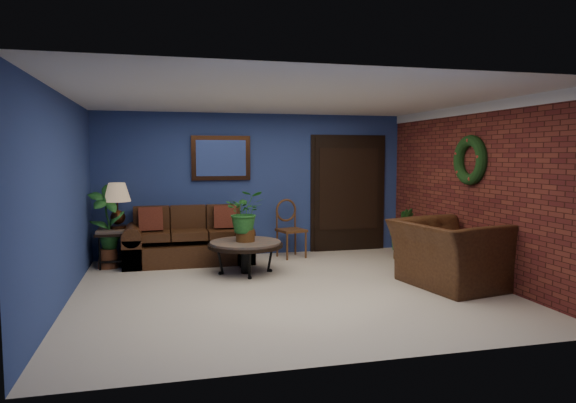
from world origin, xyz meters
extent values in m
plane|color=beige|center=(0.00, 0.00, 0.00)|extent=(5.50, 5.50, 0.00)
cube|color=navy|center=(0.00, 2.50, 1.25)|extent=(5.50, 0.04, 2.50)
cube|color=navy|center=(-2.75, 0.00, 1.25)|extent=(0.04, 5.00, 2.50)
cube|color=maroon|center=(2.75, 0.00, 1.25)|extent=(0.04, 5.00, 2.50)
cube|color=silver|center=(0.00, 0.00, 2.50)|extent=(5.50, 5.00, 0.02)
cube|color=white|center=(2.72, 0.00, 2.43)|extent=(0.03, 5.00, 0.14)
cube|color=#3B2010|center=(-0.60, 2.46, 1.72)|extent=(1.02, 0.06, 0.77)
cube|color=black|center=(1.75, 2.47, 1.05)|extent=(1.44, 0.06, 2.18)
torus|color=black|center=(2.69, 0.05, 1.70)|extent=(0.16, 0.72, 0.72)
cube|color=#4A2B15|center=(-1.19, 2.00, 0.17)|extent=(2.07, 0.89, 0.34)
cube|color=#4A2B15|center=(-1.19, 2.32, 0.48)|extent=(1.77, 0.24, 0.85)
cube|color=#4A2B15|center=(-1.78, 1.94, 0.48)|extent=(0.57, 0.61, 0.13)
cube|color=#4A2B15|center=(-1.19, 1.94, 0.48)|extent=(0.57, 0.61, 0.13)
cube|color=#4A2B15|center=(-0.60, 1.94, 0.48)|extent=(0.57, 0.61, 0.13)
cube|color=#4A2B15|center=(-2.08, 2.00, 0.23)|extent=(0.30, 0.89, 0.47)
cube|color=#4A2B15|center=(-0.31, 2.00, 0.23)|extent=(0.30, 0.89, 0.47)
cube|color=maroon|center=(-1.79, 1.98, 0.74)|extent=(0.38, 0.11, 0.38)
cube|color=maroon|center=(-0.59, 1.98, 0.74)|extent=(0.38, 0.11, 0.38)
cylinder|color=#494540|center=(-0.41, 1.05, 0.46)|extent=(1.06, 1.06, 0.05)
cylinder|color=black|center=(-0.41, 1.05, 0.42)|extent=(1.13, 1.13, 0.05)
cylinder|color=black|center=(-0.41, 1.05, 0.22)|extent=(0.14, 0.14, 0.43)
cube|color=#494540|center=(-2.30, 2.05, 0.58)|extent=(0.62, 0.62, 0.05)
cube|color=black|center=(-2.30, 2.05, 0.54)|extent=(0.66, 0.66, 0.04)
cube|color=black|center=(-2.30, 2.05, 0.12)|extent=(0.56, 0.56, 0.03)
cylinder|color=black|center=(-2.56, 1.79, 0.29)|extent=(0.03, 0.03, 0.58)
cylinder|color=black|center=(-2.04, 1.79, 0.29)|extent=(0.03, 0.03, 0.58)
cylinder|color=black|center=(-2.56, 2.31, 0.29)|extent=(0.03, 0.03, 0.58)
cylinder|color=black|center=(-2.04, 2.31, 0.29)|extent=(0.03, 0.03, 0.58)
cylinder|color=#3B2010|center=(-2.30, 2.05, 0.63)|extent=(0.25, 0.25, 0.05)
sphere|color=#3B2010|center=(-2.30, 2.05, 0.76)|extent=(0.23, 0.23, 0.23)
cylinder|color=#3B2010|center=(-2.30, 2.05, 0.95)|extent=(0.03, 0.03, 0.30)
cone|color=tan|center=(-2.30, 2.05, 1.16)|extent=(0.42, 0.42, 0.30)
cube|color=brown|center=(0.56, 2.05, 0.47)|extent=(0.52, 0.52, 0.04)
torus|color=brown|center=(0.51, 2.24, 0.80)|extent=(0.40, 0.14, 0.40)
cylinder|color=brown|center=(0.43, 1.83, 0.23)|extent=(0.03, 0.03, 0.45)
cylinder|color=brown|center=(0.78, 1.92, 0.23)|extent=(0.03, 0.03, 0.45)
cylinder|color=brown|center=(0.33, 2.18, 0.23)|extent=(0.03, 0.03, 0.45)
cylinder|color=brown|center=(0.69, 2.27, 0.23)|extent=(0.03, 0.03, 0.45)
imported|color=#4A2B15|center=(2.15, -0.38, 0.44)|extent=(1.42, 1.56, 0.89)
cylinder|color=#5C3617|center=(-0.41, 1.05, 0.57)|extent=(0.28, 0.28, 0.18)
imported|color=#184E1E|center=(-0.41, 1.05, 0.93)|extent=(0.61, 0.54, 0.64)
cylinder|color=#5C3617|center=(2.35, 1.47, 0.10)|extent=(0.26, 0.26, 0.20)
imported|color=#184E1E|center=(2.35, 1.47, 0.51)|extent=(0.46, 0.40, 0.73)
cylinder|color=brown|center=(-2.45, 1.95, 0.15)|extent=(0.34, 0.34, 0.30)
imported|color=#184E1E|center=(-2.45, 1.95, 0.78)|extent=(0.61, 0.46, 1.06)
camera|label=1|loc=(-1.61, -6.47, 1.77)|focal=32.00mm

